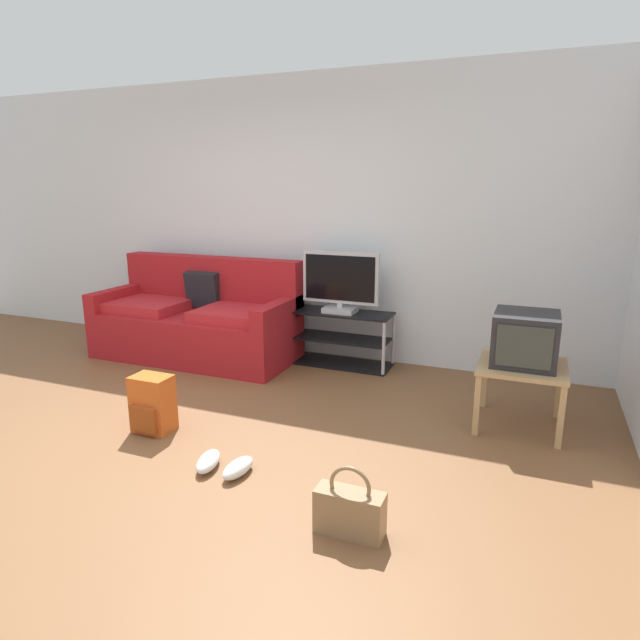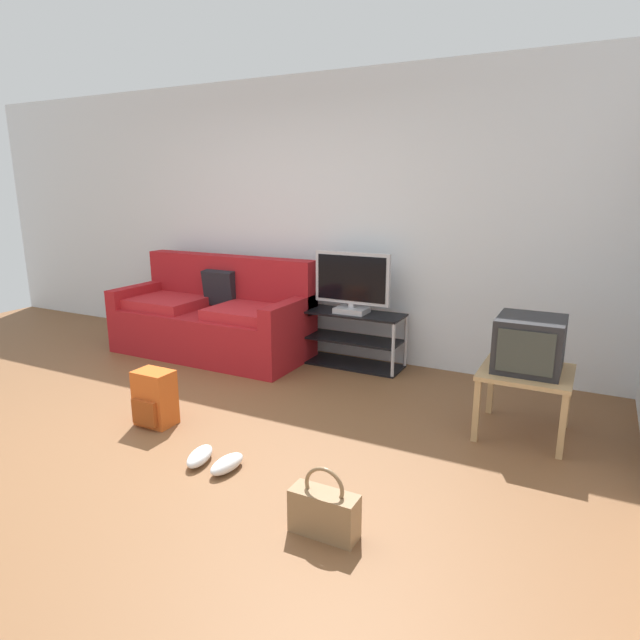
{
  "view_description": "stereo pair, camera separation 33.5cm",
  "coord_description": "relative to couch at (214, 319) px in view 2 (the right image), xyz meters",
  "views": [
    {
      "loc": [
        2.3,
        -2.5,
        1.67
      ],
      "look_at": [
        0.89,
        0.94,
        0.74
      ],
      "focal_mm": 30.22,
      "sensor_mm": 36.0,
      "label": 1
    },
    {
      "loc": [
        2.6,
        -2.36,
        1.67
      ],
      "look_at": [
        0.89,
        0.94,
        0.74
      ],
      "focal_mm": 30.22,
      "sensor_mm": 36.0,
      "label": 2
    }
  ],
  "objects": [
    {
      "name": "side_table",
      "position": [
        3.06,
        -0.53,
        0.04
      ],
      "size": [
        0.59,
        0.59,
        0.46
      ],
      "color": "tan",
      "rests_on": "ground_plane"
    },
    {
      "name": "flat_tv",
      "position": [
        1.41,
        0.26,
        0.44
      ],
      "size": [
        0.73,
        0.22,
        0.57
      ],
      "color": "#B2B2B7",
      "rests_on": "tv_stand"
    },
    {
      "name": "tv_stand",
      "position": [
        1.41,
        0.28,
        -0.1
      ],
      "size": [
        0.97,
        0.37,
        0.52
      ],
      "color": "black",
      "rests_on": "ground_plane"
    },
    {
      "name": "couch",
      "position": [
        0.0,
        0.0,
        0.0
      ],
      "size": [
        1.99,
        0.86,
        0.97
      ],
      "color": "maroon",
      "rests_on": "ground_plane"
    },
    {
      "name": "ground_plane",
      "position": [
        0.79,
        -1.86,
        -0.37
      ],
      "size": [
        9.0,
        9.8,
        0.02
      ],
      "primitive_type": "cube",
      "color": "brown"
    },
    {
      "name": "wall_back",
      "position": [
        0.79,
        0.59,
        0.99
      ],
      "size": [
        9.0,
        0.1,
        2.7
      ],
      "primitive_type": "cube",
      "color": "silver",
      "rests_on": "ground_plane"
    },
    {
      "name": "backpack",
      "position": [
        0.7,
        -1.58,
        -0.16
      ],
      "size": [
        0.27,
        0.26,
        0.4
      ],
      "rotation": [
        0.0,
        0.0,
        -0.4
      ],
      "color": "#CC561E",
      "rests_on": "ground_plane"
    },
    {
      "name": "crt_tv",
      "position": [
        3.06,
        -0.51,
        0.29
      ],
      "size": [
        0.42,
        0.45,
        0.36
      ],
      "color": "#232326",
      "rests_on": "side_table"
    },
    {
      "name": "sneakers_pair",
      "position": [
        1.45,
        -1.88,
        -0.31
      ],
      "size": [
        0.36,
        0.28,
        0.09
      ],
      "color": "white",
      "rests_on": "ground_plane"
    },
    {
      "name": "handbag",
      "position": [
        2.35,
        -2.15,
        -0.23
      ],
      "size": [
        0.34,
        0.13,
        0.36
      ],
      "rotation": [
        0.0,
        0.0,
        0.35
      ],
      "color": "olive",
      "rests_on": "ground_plane"
    }
  ]
}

